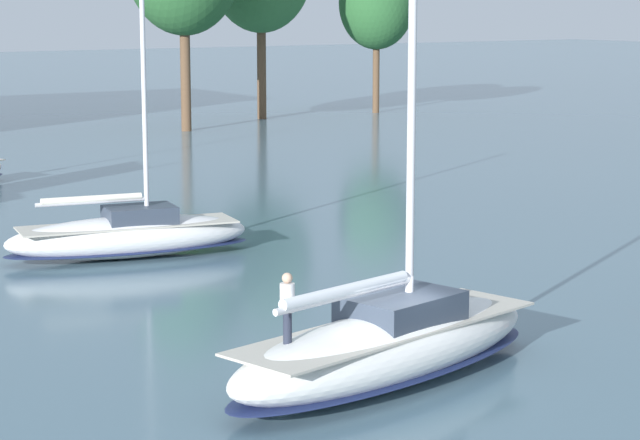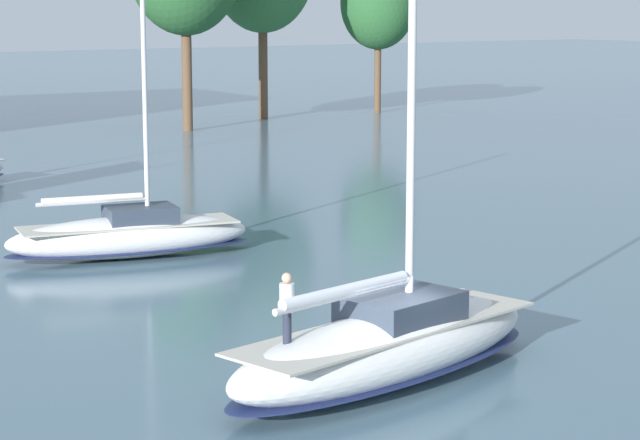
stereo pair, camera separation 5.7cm
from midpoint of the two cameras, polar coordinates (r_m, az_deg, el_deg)
The scene contains 4 objects.
ground_plane at distance 30.55m, azimuth 3.11°, elevation -7.39°, with size 400.00×400.00×0.00m, color slate.
tree_shore_left at distance 103.25m, azimuth 2.70°, elevation 9.87°, with size 6.20×6.20×12.77m.
sailboat_main at distance 30.29m, azimuth 3.16°, elevation -5.65°, with size 10.61×5.14×14.05m.
sailboat_moored_outer_mooring at distance 45.32m, azimuth -8.66°, elevation -0.66°, with size 9.23×4.01×12.27m.
Camera 2 is at (-17.05, -23.65, 9.11)m, focal length 70.00 mm.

